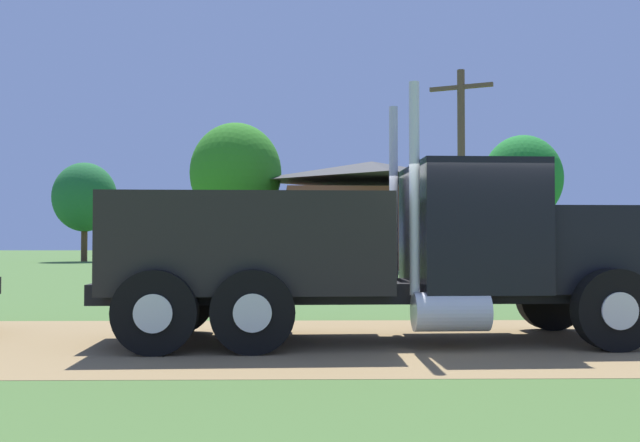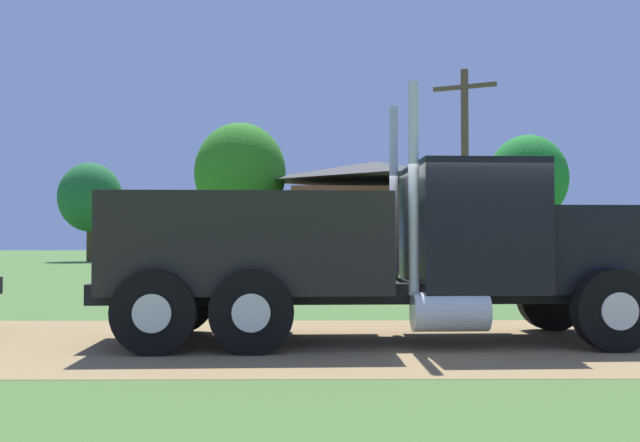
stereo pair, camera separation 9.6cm
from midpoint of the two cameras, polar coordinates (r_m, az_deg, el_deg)
The scene contains 8 objects.
ground_plane at distance 10.50m, azimuth 10.94°, elevation -9.61°, with size 200.00×200.00×0.00m, color #476930.
dirt_track at distance 10.50m, azimuth 10.94°, elevation -9.59°, with size 120.00×5.48×0.01m, color #93764B.
truck_foreground_white at distance 10.32m, azimuth 4.32°, elevation -2.40°, with size 8.19×2.82×3.62m.
shed_building at distance 38.51m, azimuth 4.16°, elevation 0.37°, with size 10.24×8.81×5.83m.
utility_pole_far at distance 24.81m, azimuth 11.29°, elevation 4.15°, with size 2.05×1.06×7.41m.
tree_left at distance 52.74m, azimuth -18.60°, elevation 1.83°, with size 4.47×4.47×7.05m.
tree_mid at distance 38.79m, azimuth -6.92°, elevation 3.86°, with size 5.00×5.00×7.93m.
tree_right at distance 49.16m, azimuth 16.06°, elevation 3.32°, with size 5.29×5.29×8.58m.
Camera 1 is at (-2.19, -10.18, 1.46)m, focal length 39.44 mm.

